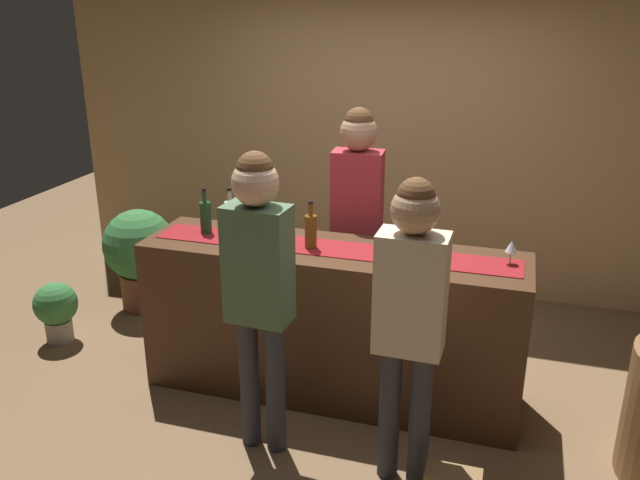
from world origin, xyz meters
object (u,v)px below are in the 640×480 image
object	(u,v)px
wine_bottle_amber	(311,231)
customer_browsing	(258,274)
potted_plant_tall	(140,252)
wine_glass_near_customer	(440,240)
wine_glass_mid_counter	(511,247)
customer_sipping	(410,305)
wine_bottle_clear	(230,216)
potted_plant_small	(56,308)
wine_bottle_green	(206,217)
bartender	(357,205)

from	to	relation	value
wine_bottle_amber	customer_browsing	distance (m)	0.64
customer_browsing	potted_plant_tall	world-z (taller)	customer_browsing
wine_bottle_amber	customer_browsing	world-z (taller)	customer_browsing
wine_glass_near_customer	customer_browsing	world-z (taller)	customer_browsing
wine_glass_mid_counter	customer_sipping	world-z (taller)	customer_sipping
wine_bottle_clear	wine_glass_near_customer	size ratio (longest dim) A/B	2.10
potted_plant_small	customer_browsing	bearing A→B (deg)	-19.84
wine_bottle_amber	potted_plant_small	bearing A→B (deg)	178.11
wine_bottle_amber	customer_sipping	distance (m)	0.99
wine_bottle_green	wine_glass_near_customer	distance (m)	1.50
wine_bottle_clear	wine_glass_mid_counter	distance (m)	1.76
potted_plant_small	wine_glass_mid_counter	bearing A→B (deg)	0.35
wine_bottle_green	customer_browsing	world-z (taller)	customer_browsing
wine_glass_mid_counter	bartender	size ratio (longest dim) A/B	0.08
customer_browsing	potted_plant_small	distance (m)	2.20
potted_plant_tall	wine_glass_near_customer	bearing A→B (deg)	-15.42
wine_glass_mid_counter	customer_browsing	size ratio (longest dim) A/B	0.08
customer_browsing	potted_plant_tall	xyz separation A→B (m)	(-1.63, 1.40, -0.59)
wine_bottle_green	customer_sipping	size ratio (longest dim) A/B	0.18
wine_glass_mid_counter	potted_plant_small	world-z (taller)	wine_glass_mid_counter
wine_bottle_amber	bartender	xyz separation A→B (m)	(0.14, 0.61, -0.00)
wine_glass_mid_counter	potted_plant_small	distance (m)	3.29
wine_bottle_amber	bartender	bearing A→B (deg)	77.20
wine_bottle_clear	potted_plant_tall	xyz separation A→B (m)	(-1.13, 0.65, -0.62)
wine_glass_near_customer	potted_plant_small	xyz separation A→B (m)	(-2.78, -0.02, -0.83)
wine_bottle_green	potted_plant_tall	xyz separation A→B (m)	(-0.98, 0.71, -0.62)
wine_bottle_clear	wine_bottle_amber	xyz separation A→B (m)	(0.58, -0.12, 0.00)
wine_bottle_green	wine_glass_near_customer	bearing A→B (deg)	0.75
wine_glass_near_customer	potted_plant_small	size ratio (longest dim) A/B	0.31
wine_bottle_green	potted_plant_small	bearing A→B (deg)	179.87
bartender	customer_sipping	world-z (taller)	bartender
customer_browsing	wine_glass_near_customer	bearing A→B (deg)	43.39
wine_glass_near_customer	customer_browsing	bearing A→B (deg)	-140.20
bartender	customer_sipping	size ratio (longest dim) A/B	1.06
wine_bottle_green	wine_glass_mid_counter	xyz separation A→B (m)	(1.90, 0.02, -0.01)
wine_bottle_amber	potted_plant_tall	xyz separation A→B (m)	(-1.72, 0.77, -0.62)
customer_browsing	potted_plant_small	size ratio (longest dim) A/B	3.69
wine_bottle_clear	wine_bottle_amber	distance (m)	0.60
wine_bottle_clear	customer_sipping	world-z (taller)	customer_sipping
wine_glass_near_customer	customer_sipping	distance (m)	0.75
wine_bottle_amber	wine_glass_mid_counter	size ratio (longest dim) A/B	2.10
wine_bottle_clear	wine_glass_mid_counter	world-z (taller)	wine_bottle_clear
potted_plant_tall	potted_plant_small	size ratio (longest dim) A/B	1.81
wine_bottle_amber	wine_glass_mid_counter	xyz separation A→B (m)	(1.17, 0.09, -0.01)
customer_sipping	potted_plant_tall	distance (m)	2.88
customer_browsing	wine_bottle_clear	bearing A→B (deg)	127.19
customer_browsing	potted_plant_tall	bearing A→B (deg)	142.96
bartender	potted_plant_small	world-z (taller)	bartender
wine_glass_near_customer	wine_glass_mid_counter	size ratio (longest dim) A/B	1.00
wine_bottle_green	potted_plant_tall	distance (m)	1.36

